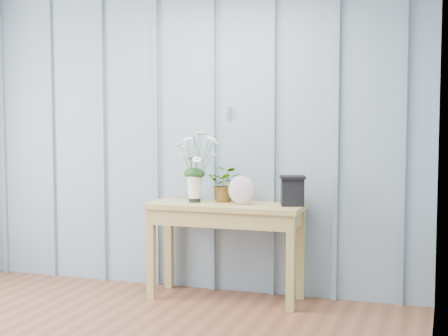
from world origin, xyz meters
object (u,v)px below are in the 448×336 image
(daisy_vase, at_px, (194,156))
(carved_box, at_px, (292,190))
(felt_disc_vessel, at_px, (242,190))
(sideboard, at_px, (226,218))

(daisy_vase, relative_size, carved_box, 2.57)
(felt_disc_vessel, xyz_separation_m, carved_box, (0.38, 0.06, 0.01))
(daisy_vase, xyz_separation_m, carved_box, (0.78, 0.03, -0.25))
(sideboard, relative_size, felt_disc_vessel, 5.44)
(sideboard, relative_size, daisy_vase, 2.05)
(sideboard, height_order, felt_disc_vessel, felt_disc_vessel)
(daisy_vase, height_order, carved_box, daisy_vase)
(sideboard, bearing_deg, felt_disc_vessel, -9.64)
(sideboard, bearing_deg, carved_box, 3.80)
(daisy_vase, relative_size, felt_disc_vessel, 2.65)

